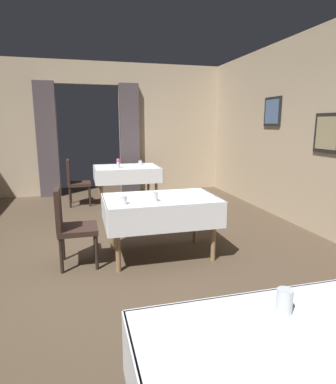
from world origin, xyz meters
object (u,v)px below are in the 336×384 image
(glass_mid_d, at_px, (154,197))
(glass_far_b, at_px, (140,163))
(flower_vase_far, at_px, (118,163))
(plate_mid_a, at_px, (194,198))
(glass_mid_b, at_px, (123,200))
(chair_mid_left, at_px, (70,223))
(chair_far_left, at_px, (75,180))
(dining_table_near, at_px, (296,377))
(dining_table_mid, at_px, (161,206))
(plate_mid_c, at_px, (119,196))
(glass_near_b, at_px, (284,301))
(dining_table_far, at_px, (126,171))
(plate_far_c, at_px, (130,164))

(glass_mid_d, relative_size, glass_far_b, 1.11)
(flower_vase_far, relative_size, glass_far_b, 1.96)
(plate_mid_a, xyz_separation_m, flower_vase_far, (-0.57, 2.96, 0.10))
(glass_mid_b, bearing_deg, chair_mid_left, 159.54)
(chair_mid_left, distance_m, chair_far_left, 2.99)
(chair_mid_left, relative_size, plate_mid_a, 3.92)
(glass_far_b, bearing_deg, plate_mid_a, -89.17)
(plate_mid_a, distance_m, glass_far_b, 3.35)
(dining_table_near, bearing_deg, chair_far_left, 99.02)
(dining_table_mid, bearing_deg, glass_far_b, 84.19)
(plate_mid_c, relative_size, glass_far_b, 2.08)
(glass_near_b, bearing_deg, plate_mid_a, 80.62)
(dining_table_mid, bearing_deg, chair_mid_left, -178.93)
(flower_vase_far, height_order, glass_far_b, flower_vase_far)
(dining_table_mid, distance_m, dining_table_far, 3.03)
(chair_far_left, xyz_separation_m, glass_far_b, (1.38, 0.22, 0.29))
(dining_table_far, distance_m, glass_near_b, 5.59)
(dining_table_near, bearing_deg, glass_mid_d, 89.67)
(dining_table_near, distance_m, glass_mid_b, 2.61)
(glass_mid_d, bearing_deg, plate_mid_c, 133.34)
(dining_table_mid, bearing_deg, flower_vase_far, 94.02)
(plate_mid_c, bearing_deg, glass_mid_d, -46.66)
(glass_mid_b, xyz_separation_m, flower_vase_far, (0.29, 3.03, 0.06))
(plate_mid_c, distance_m, glass_far_b, 3.10)
(plate_far_c, bearing_deg, glass_near_b, -91.49)
(glass_near_b, relative_size, glass_mid_b, 1.26)
(glass_near_b, bearing_deg, chair_far_left, 100.56)
(glass_mid_d, distance_m, flower_vase_far, 2.99)
(chair_far_left, xyz_separation_m, glass_mid_d, (0.93, -3.16, 0.29))
(dining_table_mid, distance_m, plate_mid_c, 0.54)
(plate_mid_a, distance_m, flower_vase_far, 3.01)
(chair_mid_left, bearing_deg, glass_mid_b, -20.46)
(chair_mid_left, xyz_separation_m, flower_vase_far, (0.88, 2.81, 0.34))
(dining_table_far, bearing_deg, plate_mid_c, -99.71)
(glass_near_b, distance_m, glass_mid_b, 2.36)
(chair_mid_left, distance_m, plate_mid_a, 1.47)
(dining_table_mid, distance_m, plate_mid_a, 0.42)
(glass_mid_b, bearing_deg, plate_mid_c, 90.36)
(dining_table_near, bearing_deg, plate_far_c, 87.54)
(plate_far_c, bearing_deg, glass_mid_d, -94.03)
(dining_table_mid, relative_size, glass_near_b, 11.60)
(chair_mid_left, height_order, glass_mid_d, chair_mid_left)
(dining_table_far, xyz_separation_m, flower_vase_far, (-0.19, -0.24, 0.20))
(chair_far_left, bearing_deg, glass_mid_d, -73.54)
(flower_vase_far, bearing_deg, glass_near_b, -88.14)
(chair_mid_left, bearing_deg, plate_far_c, 70.52)
(chair_mid_left, distance_m, plate_mid_c, 0.67)
(glass_near_b, bearing_deg, plate_far_c, 88.51)
(dining_table_near, xyz_separation_m, dining_table_far, (0.13, 5.85, 0.01))
(glass_mid_d, relative_size, flower_vase_far, 0.56)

